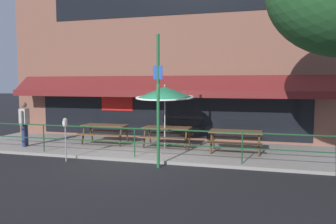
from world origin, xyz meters
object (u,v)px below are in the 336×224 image
(picnic_table_centre, at_px, (167,131))
(pedestrian_walking, at_px, (24,122))
(picnic_table_right, at_px, (235,135))
(patio_umbrella_centre, at_px, (165,93))
(picnic_table_left, at_px, (105,129))
(street_sign_pole, at_px, (158,100))
(parking_meter_near, at_px, (65,126))

(picnic_table_centre, height_order, pedestrian_walking, pedestrian_walking)
(picnic_table_right, xyz_separation_m, patio_umbrella_centre, (-2.58, 0.05, 1.47))
(picnic_table_left, relative_size, picnic_table_right, 1.00)
(picnic_table_centre, bearing_deg, picnic_table_right, -7.92)
(street_sign_pole, bearing_deg, patio_umbrella_centre, 101.17)
(picnic_table_right, height_order, parking_meter_near, parking_meter_near)
(picnic_table_centre, distance_m, street_sign_pole, 3.04)
(picnic_table_left, bearing_deg, patio_umbrella_centre, -6.94)
(picnic_table_centre, relative_size, street_sign_pole, 0.46)
(picnic_table_left, relative_size, pedestrian_walking, 1.05)
(patio_umbrella_centre, xyz_separation_m, street_sign_pole, (0.47, -2.39, -0.15))
(picnic_table_right, height_order, street_sign_pole, street_sign_pole)
(picnic_table_left, xyz_separation_m, picnic_table_right, (5.16, -0.36, 0.00))
(parking_meter_near, height_order, street_sign_pole, street_sign_pole)
(picnic_table_left, bearing_deg, picnic_table_right, -4.01)
(picnic_table_left, relative_size, patio_umbrella_centre, 0.76)
(parking_meter_near, distance_m, street_sign_pole, 3.23)
(picnic_table_right, relative_size, street_sign_pole, 0.46)
(picnic_table_right, height_order, patio_umbrella_centre, patio_umbrella_centre)
(picnic_table_right, bearing_deg, picnic_table_left, 175.99)
(pedestrian_walking, bearing_deg, patio_umbrella_centre, 10.61)
(street_sign_pole, bearing_deg, picnic_table_centre, 99.91)
(picnic_table_left, relative_size, street_sign_pole, 0.46)
(picnic_table_left, bearing_deg, street_sign_pole, -41.51)
(pedestrian_walking, bearing_deg, picnic_table_left, 25.56)
(picnic_table_left, height_order, parking_meter_near, parking_meter_near)
(picnic_table_centre, relative_size, parking_meter_near, 1.27)
(picnic_table_right, relative_size, pedestrian_walking, 1.05)
(picnic_table_left, xyz_separation_m, pedestrian_walking, (-2.74, -1.31, 0.35))
(picnic_table_right, bearing_deg, pedestrian_walking, -173.15)
(patio_umbrella_centre, height_order, street_sign_pole, street_sign_pole)
(picnic_table_left, bearing_deg, parking_meter_near, -91.18)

